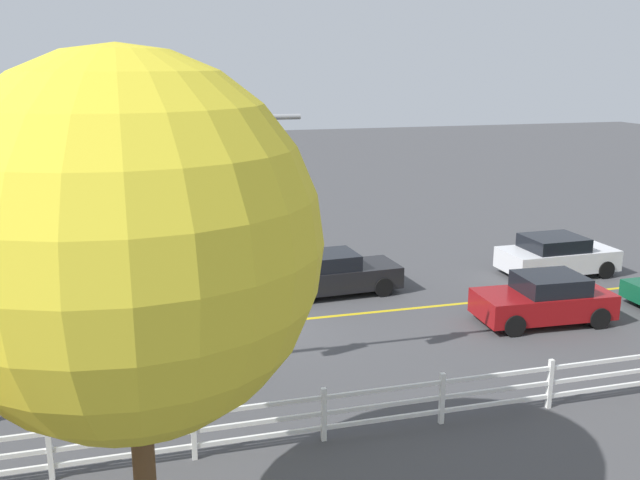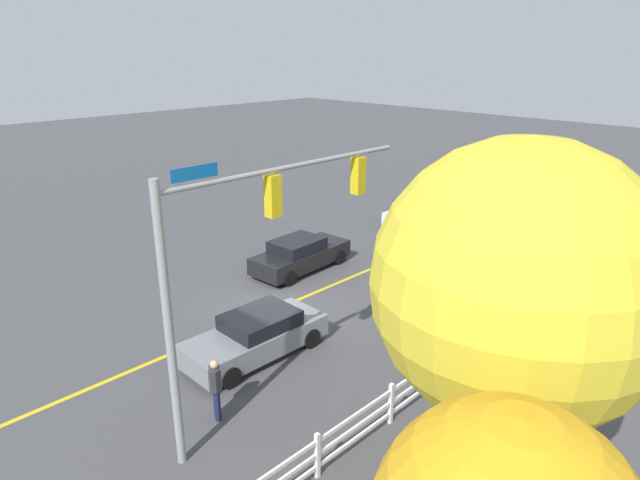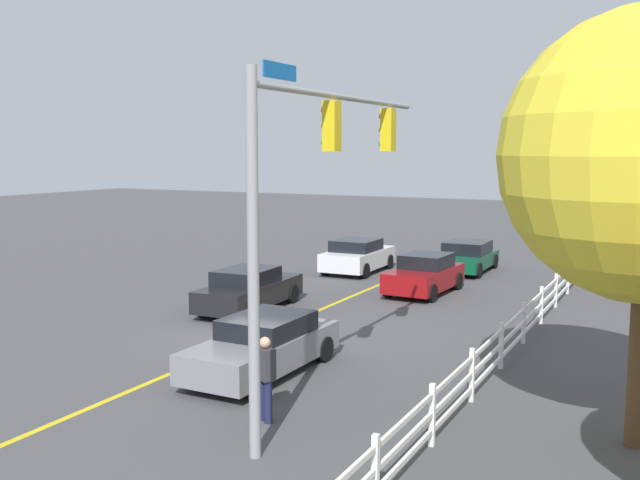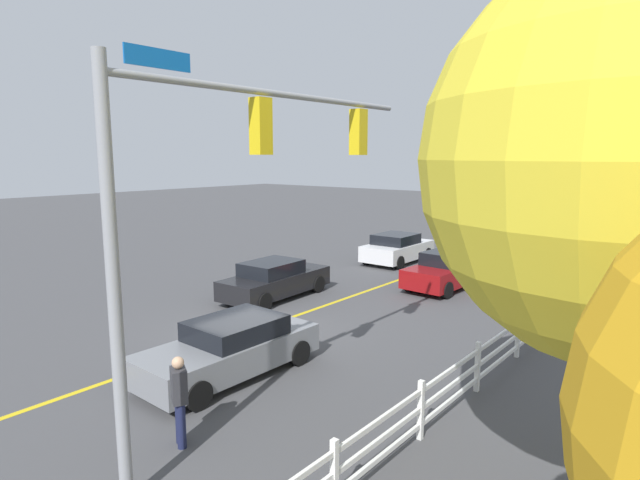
{
  "view_description": "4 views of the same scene",
  "coord_description": "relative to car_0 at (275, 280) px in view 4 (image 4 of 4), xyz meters",
  "views": [
    {
      "loc": [
        3.13,
        19.24,
        7.45
      ],
      "look_at": [
        -1.89,
        1.26,
        2.75
      ],
      "focal_mm": 39.43,
      "sensor_mm": 36.0,
      "label": 1
    },
    {
      "loc": [
        11.7,
        13.78,
        9.04
      ],
      "look_at": [
        -0.97,
        1.24,
        2.72
      ],
      "focal_mm": 30.98,
      "sensor_mm": 36.0,
      "label": 2
    },
    {
      "loc": [
        16.81,
        10.78,
        5.26
      ],
      "look_at": [
        -1.31,
        1.48,
        2.74
      ],
      "focal_mm": 40.86,
      "sensor_mm": 36.0,
      "label": 3
    },
    {
      "loc": [
        10.36,
        11.15,
        5.21
      ],
      "look_at": [
        -0.87,
        1.94,
        2.87
      ],
      "focal_mm": 29.36,
      "sensor_mm": 36.0,
      "label": 4
    }
  ],
  "objects": [
    {
      "name": "lane_center_stripe",
      "position": [
        -0.86,
        2.09,
        -0.68
      ],
      "size": [
        28.0,
        0.16,
        0.01
      ],
      "primitive_type": "cube",
      "color": "gold",
      "rests_on": "ground_plane"
    },
    {
      "name": "pedestrian",
      "position": [
        8.29,
        5.69,
        0.24
      ],
      "size": [
        0.42,
        0.48,
        1.69
      ],
      "rotation": [
        0.0,
        0.0,
        5.8
      ],
      "color": "#191E3F",
      "rests_on": "ground_plane"
    },
    {
      "name": "signal_assembly",
      "position": [
        7.54,
        6.39,
        4.07
      ],
      "size": [
        7.33,
        0.38,
        6.75
      ],
      "color": "gray",
      "rests_on": "ground_plane"
    },
    {
      "name": "car_0",
      "position": [
        0.0,
        0.0,
        0.0
      ],
      "size": [
        4.62,
        2.03,
        1.41
      ],
      "rotation": [
        0.0,
        0.0,
        3.2
      ],
      "color": "black",
      "rests_on": "ground_plane"
    },
    {
      "name": "ground_plane",
      "position": [
        3.14,
        2.09,
        -0.69
      ],
      "size": [
        120.0,
        120.0,
        0.0
      ],
      "primitive_type": "plane",
      "color": "#444447"
    },
    {
      "name": "car_4",
      "position": [
        -10.86,
        4.23,
        -0.04
      ],
      "size": [
        4.19,
        2.07,
        1.31
      ],
      "rotation": [
        0.0,
        0.0,
        0.01
      ],
      "color": "#0C4C2D",
      "rests_on": "ground_plane"
    },
    {
      "name": "car_2",
      "position": [
        5.64,
        4.02,
        -0.02
      ],
      "size": [
        4.58,
        1.95,
        1.36
      ],
      "rotation": [
        0.0,
        0.0,
        -0.01
      ],
      "color": "slate",
      "rests_on": "ground_plane"
    },
    {
      "name": "white_rail_fence",
      "position": [
        0.14,
        8.96,
        -0.08
      ],
      "size": [
        26.1,
        0.1,
        1.15
      ],
      "color": "white",
      "rests_on": "ground_plane"
    },
    {
      "name": "tree_1",
      "position": [
        6.29,
        12.17,
        4.47
      ],
      "size": [
        5.08,
        5.08,
        7.71
      ],
      "color": "brown",
      "rests_on": "ground_plane"
    },
    {
      "name": "car_3",
      "position": [
        -5.36,
        4.23,
        0.01
      ],
      "size": [
        4.02,
        2.02,
        1.45
      ],
      "rotation": [
        0.0,
        0.0,
        -0.05
      ],
      "color": "maroon",
      "rests_on": "ground_plane"
    },
    {
      "name": "car_1",
      "position": [
        -8.52,
        0.09,
        0.02
      ],
      "size": [
        4.1,
        2.07,
        1.44
      ],
      "rotation": [
        0.0,
        0.0,
        3.16
      ],
      "color": "silver",
      "rests_on": "ground_plane"
    }
  ]
}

